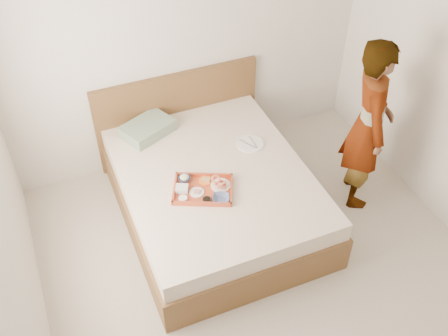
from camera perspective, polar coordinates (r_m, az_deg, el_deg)
name	(u,v)px	position (r m, az deg, el deg)	size (l,w,h in m)	color
ground	(277,294)	(4.42, 5.73, -13.30)	(3.50, 4.00, 0.01)	beige
wall_back	(186,36)	(4.92, -4.07, 13.99)	(3.50, 0.01, 2.60)	silver
wall_left	(8,261)	(3.18, -22.21, -9.29)	(0.01, 4.00, 2.60)	silver
bed	(215,194)	(4.75, -1.02, -2.83)	(1.65, 2.00, 0.53)	brown
headboard	(178,115)	(5.31, -4.97, 5.69)	(1.65, 0.06, 0.95)	brown
pillow	(148,128)	(4.99, -8.23, 4.24)	(0.46, 0.31, 0.11)	gray
tray	(203,189)	(4.39, -2.28, -2.30)	(0.49, 0.35, 0.04)	#BA3B20
prawn_plate	(221,185)	(4.42, -0.35, -1.90)	(0.17, 0.17, 0.01)	white
navy_bowl_big	(221,199)	(4.30, -0.32, -3.32)	(0.14, 0.14, 0.03)	navy
sauce_dish	(207,200)	(4.29, -1.87, -3.48)	(0.07, 0.07, 0.03)	black
meat_plate	(197,192)	(4.37, -2.95, -2.65)	(0.12, 0.12, 0.01)	white
bread_plate	(206,180)	(4.47, -1.96, -1.34)	(0.12, 0.12, 0.01)	orange
salad_bowl	(184,179)	(4.47, -4.29, -1.17)	(0.11, 0.11, 0.03)	navy
plastic_tub	(182,189)	(4.38, -4.56, -2.23)	(0.10, 0.08, 0.04)	silver
cheese_round	(183,199)	(4.31, -4.45, -3.32)	(0.07, 0.07, 0.02)	white
dinner_plate	(250,144)	(4.85, 2.83, 2.63)	(0.25, 0.25, 0.01)	white
person	(368,126)	(4.75, 15.29, 4.43)	(0.60, 0.39, 1.65)	silver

